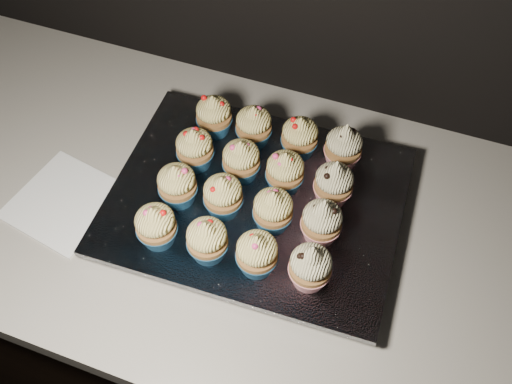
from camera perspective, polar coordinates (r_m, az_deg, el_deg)
cabinet at (r=1.36m, az=5.58°, el=-14.94°), size 2.40×0.60×0.86m
worktop at (r=0.95m, az=7.73°, el=-5.29°), size 2.44×0.64×0.04m
napkin at (r=1.02m, az=-18.57°, el=-0.93°), size 0.19×0.19×0.00m
baking_tray at (r=0.95m, az=-0.00°, el=-1.37°), size 0.44×0.35×0.02m
foil_lining at (r=0.93m, az=-0.00°, el=-0.79°), size 0.48×0.38×0.01m
cupcake_0 at (r=0.87m, az=-9.97°, el=-3.32°), size 0.06×0.06×0.08m
cupcake_1 at (r=0.84m, az=-4.90°, el=-4.79°), size 0.06×0.06×0.08m
cupcake_2 at (r=0.83m, az=0.09°, el=-6.15°), size 0.06×0.06×0.08m
cupcake_3 at (r=0.82m, az=5.47°, el=-7.38°), size 0.06×0.06×0.10m
cupcake_4 at (r=0.91m, az=-7.88°, el=0.74°), size 0.06×0.06×0.08m
cupcake_5 at (r=0.89m, az=-3.32°, el=-0.35°), size 0.06×0.06×0.08m
cupcake_6 at (r=0.87m, az=1.71°, el=-1.80°), size 0.06×0.06×0.08m
cupcake_7 at (r=0.86m, az=6.59°, el=-2.89°), size 0.06×0.06×0.10m
cupcake_8 at (r=0.95m, az=-6.15°, el=4.34°), size 0.06×0.06×0.08m
cupcake_9 at (r=0.93m, az=-1.49°, el=3.20°), size 0.06×0.06×0.08m
cupcake_10 at (r=0.91m, az=2.91°, el=2.05°), size 0.06×0.06×0.08m
cupcake_11 at (r=0.91m, az=7.78°, el=0.91°), size 0.06×0.06×0.10m
cupcake_12 at (r=1.00m, az=-4.23°, el=7.64°), size 0.06×0.06×0.08m
cupcake_13 at (r=0.98m, az=-0.23°, el=6.63°), size 0.06×0.06×0.08m
cupcake_14 at (r=0.96m, az=4.39°, el=5.51°), size 0.06×0.06×0.08m
cupcake_15 at (r=0.95m, az=8.74°, el=4.52°), size 0.06×0.06×0.10m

